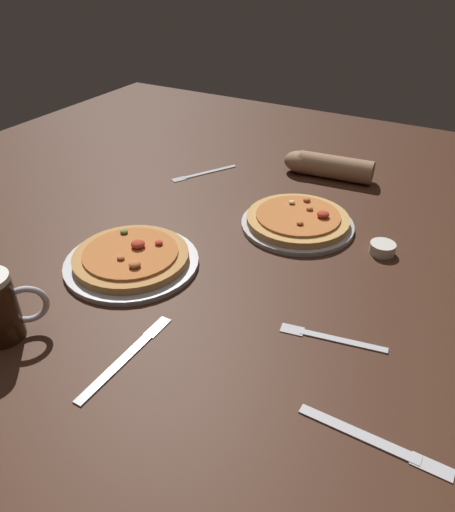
% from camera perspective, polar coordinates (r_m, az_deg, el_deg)
% --- Properties ---
extents(ground_plane, '(2.40, 2.40, 0.03)m').
position_cam_1_polar(ground_plane, '(1.13, 0.00, -1.48)').
color(ground_plane, '#3D2114').
extents(pizza_plate_near, '(0.31, 0.31, 0.05)m').
position_cam_1_polar(pizza_plate_near, '(1.13, -11.15, -0.32)').
color(pizza_plate_near, '#B2B2B7').
rests_on(pizza_plate_near, ground_plane).
extents(pizza_plate_far, '(0.29, 0.29, 0.05)m').
position_cam_1_polar(pizza_plate_far, '(1.27, 8.19, 4.08)').
color(pizza_plate_far, '#B2B2B7').
rests_on(pizza_plate_far, ground_plane).
extents(ramekin_butter, '(0.06, 0.06, 0.03)m').
position_cam_1_polar(ramekin_butter, '(1.21, 17.63, 0.87)').
color(ramekin_butter, silver).
rests_on(ramekin_butter, ground_plane).
extents(fork_left, '(0.20, 0.05, 0.01)m').
position_cam_1_polar(fork_left, '(0.94, 11.87, -9.28)').
color(fork_left, silver).
rests_on(fork_left, ground_plane).
extents(knife_right, '(0.23, 0.03, 0.01)m').
position_cam_1_polar(knife_right, '(0.81, 16.72, -19.89)').
color(knife_right, silver).
rests_on(knife_right, ground_plane).
extents(fork_spare, '(0.13, 0.20, 0.01)m').
position_cam_1_polar(fork_spare, '(1.56, -2.86, 9.65)').
color(fork_spare, silver).
rests_on(fork_spare, ground_plane).
extents(knife_spare, '(0.03, 0.24, 0.01)m').
position_cam_1_polar(knife_spare, '(0.91, -11.66, -11.32)').
color(knife_spare, silver).
rests_on(knife_spare, ground_plane).
extents(diner_arm, '(0.28, 0.10, 0.07)m').
position_cam_1_polar(diner_arm, '(1.56, 11.21, 10.32)').
color(diner_arm, '#936B4C').
rests_on(diner_arm, ground_plane).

